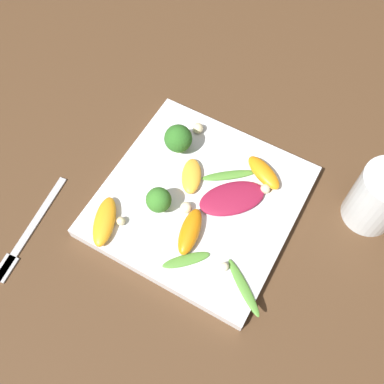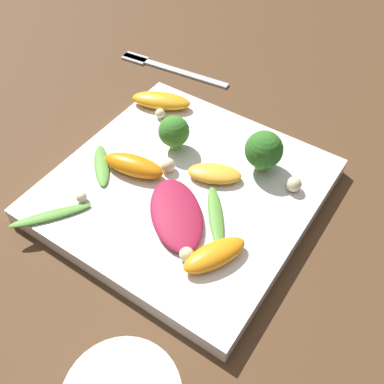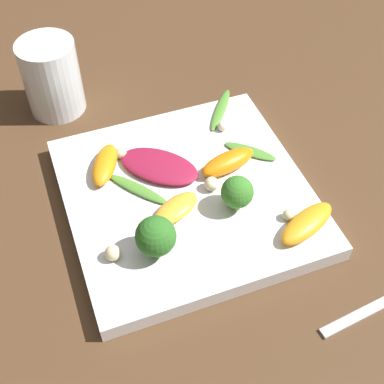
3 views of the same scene
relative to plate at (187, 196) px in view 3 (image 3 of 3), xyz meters
name	(u,v)px [view 3 (image 3 of 3)]	position (x,y,z in m)	size (l,w,h in m)	color
ground_plane	(187,202)	(0.00, 0.00, -0.01)	(2.40, 2.40, 0.00)	#4C331E
plate	(187,196)	(0.00, 0.00, 0.00)	(0.28, 0.28, 0.02)	white
drinking_glass	(52,77)	(-0.11, 0.23, 0.04)	(0.08, 0.08, 0.10)	white
radicchio_leaf_0	(159,166)	(-0.02, 0.04, 0.02)	(0.11, 0.11, 0.01)	maroon
orange_segment_0	(307,223)	(0.11, -0.10, 0.02)	(0.08, 0.06, 0.02)	orange
orange_segment_1	(228,162)	(0.06, 0.02, 0.02)	(0.08, 0.04, 0.02)	orange
orange_segment_2	(176,209)	(-0.02, -0.03, 0.02)	(0.07, 0.05, 0.01)	#FCAD33
orange_segment_3	(105,165)	(-0.08, 0.07, 0.02)	(0.06, 0.07, 0.02)	orange
broccoli_floret_0	(237,192)	(0.04, -0.04, 0.04)	(0.04, 0.04, 0.05)	#84AD5B
broccoli_floret_1	(156,237)	(-0.06, -0.07, 0.04)	(0.04, 0.04, 0.05)	#84AD5B
arugula_sprig_0	(250,151)	(0.10, 0.03, 0.01)	(0.06, 0.06, 0.00)	#518E33
arugula_sprig_1	(221,110)	(0.09, 0.12, 0.01)	(0.06, 0.08, 0.01)	#518E33
arugula_sprig_2	(138,189)	(-0.05, 0.02, 0.01)	(0.06, 0.08, 0.01)	#518E33
macadamia_nut_0	(223,126)	(0.08, 0.08, 0.02)	(0.01, 0.01, 0.01)	beige
macadamia_nut_1	(121,153)	(-0.06, 0.08, 0.02)	(0.01, 0.01, 0.01)	beige
macadamia_nut_2	(113,253)	(-0.11, -0.06, 0.02)	(0.02, 0.02, 0.02)	beige
macadamia_nut_3	(212,184)	(0.03, -0.01, 0.02)	(0.02, 0.02, 0.02)	beige
macadamia_nut_4	(288,215)	(0.09, -0.08, 0.02)	(0.01, 0.01, 0.01)	beige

